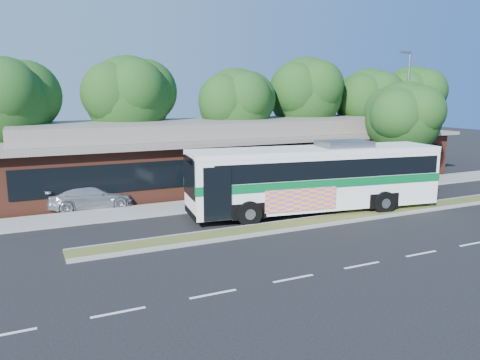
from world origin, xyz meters
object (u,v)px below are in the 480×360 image
at_px(lamp_post, 406,115).
at_px(sedan, 91,196).
at_px(sidewalk_tree, 406,117).
at_px(transit_bus, 316,174).

distance_m(lamp_post, sedan, 21.05).
distance_m(lamp_post, sidewalk_tree, 0.50).
relative_size(lamp_post, sidewalk_tree, 1.27).
distance_m(transit_bus, sedan, 12.51).
height_order(transit_bus, sedan, transit_bus).
height_order(transit_bus, sidewalk_tree, sidewalk_tree).
bearing_deg(sidewalk_tree, sedan, 174.06).
bearing_deg(sidewalk_tree, transit_bus, -158.50).
xyz_separation_m(transit_bus, sedan, (-10.83, 6.10, -1.45)).
distance_m(transit_bus, sidewalk_tree, 11.04).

